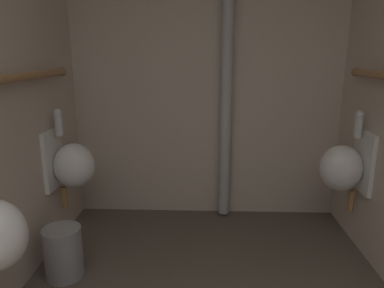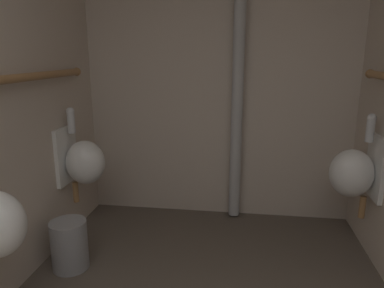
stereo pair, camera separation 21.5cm
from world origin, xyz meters
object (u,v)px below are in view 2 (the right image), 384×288
(urinal_right_mid, at_px, (355,172))
(waste_bin, at_px, (69,245))
(urinal_left_far, at_px, (83,161))
(standpipe_back_wall, at_px, (238,72))

(urinal_right_mid, xyz_separation_m, waste_bin, (-1.92, -0.47, -0.46))
(waste_bin, bearing_deg, urinal_right_mid, 13.68)
(urinal_right_mid, bearing_deg, urinal_left_far, -179.52)
(urinal_right_mid, distance_m, waste_bin, 2.03)
(urinal_right_mid, bearing_deg, standpipe_back_wall, 149.94)
(standpipe_back_wall, bearing_deg, waste_bin, -138.69)
(urinal_left_far, xyz_separation_m, urinal_right_mid, (2.00, 0.02, 0.00))
(standpipe_back_wall, height_order, waste_bin, standpipe_back_wall)
(urinal_left_far, distance_m, standpipe_back_wall, 1.42)
(urinal_left_far, height_order, standpipe_back_wall, standpipe_back_wall)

